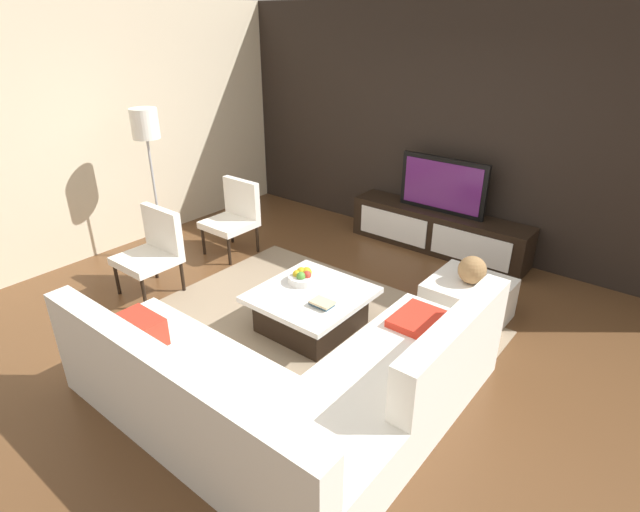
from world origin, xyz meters
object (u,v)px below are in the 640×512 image
accent_chair_far (235,213)px  book_stack (322,303)px  media_console (438,231)px  television (443,185)px  sectional_couch (287,389)px  floor_lamp (146,135)px  fruit_bowl (303,277)px  ottoman (468,301)px  accent_chair_near (154,247)px  coffee_table (311,309)px  decorative_ball (472,270)px

accent_chair_far → book_stack: (2.02, -0.86, -0.08)m
media_console → accent_chair_far: 2.47m
television → accent_chair_far: size_ratio=1.23×
sectional_couch → book_stack: bearing=114.2°
floor_lamp → accent_chair_far: size_ratio=1.99×
floor_lamp → accent_chair_far: floor_lamp is taller
media_console → floor_lamp: size_ratio=1.27×
media_console → television: (0.00, 0.00, 0.58)m
television → fruit_bowl: (-0.28, -2.20, -0.39)m
accent_chair_far → sectional_couch: bearing=-44.6°
television → ottoman: (0.95, -1.26, -0.63)m
television → accent_chair_near: 3.31m
fruit_bowl → book_stack: bearing=-29.0°
accent_chair_near → media_console: bearing=56.3°
coffee_table → media_console: bearing=87.5°
accent_chair_near → floor_lamp: (-0.66, 0.52, 0.96)m
accent_chair_near → floor_lamp: bearing=141.6°
television → decorative_ball: television is taller
media_console → accent_chair_near: accent_chair_near is taller
television → book_stack: bearing=-87.2°
floor_lamp → ottoman: 3.78m
television → accent_chair_far: television is taller
ottoman → book_stack: 1.44m
accent_chair_near → ottoman: size_ratio=1.24×
floor_lamp → ottoman: size_ratio=2.47×
accent_chair_near → floor_lamp: size_ratio=0.50×
sectional_couch → fruit_bowl: (-0.80, 1.11, 0.15)m
television → coffee_table: bearing=-92.5°
coffee_table → decorative_ball: 1.51m
floor_lamp → ottoman: (3.44, 0.95, -1.25)m
accent_chair_near → decorative_ball: 3.15m
floor_lamp → book_stack: (2.61, -0.21, -1.04)m
accent_chair_far → decorative_ball: accent_chair_far is taller
accent_chair_near → decorative_ball: accent_chair_near is taller
television → media_console: bearing=-90.0°
coffee_table → accent_chair_far: bearing=157.6°
floor_lamp → accent_chair_far: (0.58, 0.66, -0.96)m
accent_chair_far → television: bearing=30.5°
accent_chair_near → floor_lamp: 1.28m
ottoman → book_stack: bearing=-125.7°
coffee_table → ottoman: size_ratio=1.37×
media_console → floor_lamp: floor_lamp is taller
television → floor_lamp: (-2.49, -2.21, 0.62)m
media_console → decorative_ball: (0.95, -1.26, 0.28)m
coffee_table → accent_chair_far: (-1.80, 0.74, 0.29)m
floor_lamp → book_stack: size_ratio=8.22×
fruit_bowl → sectional_couch: bearing=-54.3°
accent_chair_near → book_stack: 1.97m
media_console → fruit_bowl: fruit_bowl is taller
ottoman → sectional_couch: bearing=-101.9°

